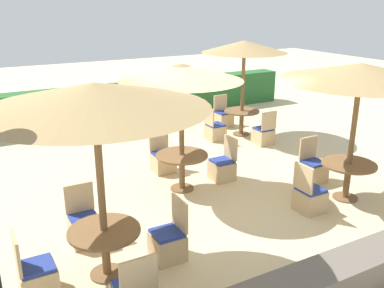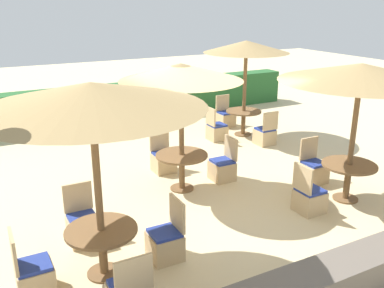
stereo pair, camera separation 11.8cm
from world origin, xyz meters
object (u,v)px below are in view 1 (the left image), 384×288
Objects in this scene: round_table_back_right at (242,116)px; patio_chair_front_right_north at (313,169)px; patio_chair_front_left_west at (37,277)px; patio_chair_front_left_east at (168,242)px; round_table_front_left at (105,240)px; patio_chair_back_right_south at (264,135)px; parasol_center at (181,73)px; patio_chair_back_right_west at (215,131)px; patio_chair_center_north at (163,160)px; round_table_center at (182,162)px; parasol_back_right at (244,47)px; patio_chair_back_right_north at (223,118)px; patio_chair_center_east at (223,168)px; patio_chair_front_right_west at (309,198)px; parasol_front_left at (94,96)px; parasol_front_right at (361,73)px; round_table_front_right at (348,171)px; patio_chair_front_left_north at (85,227)px.

round_table_back_right is 3.52m from patio_chair_front_right_north.
patio_chair_front_left_east is at bearing 88.10° from patio_chair_front_left_west.
patio_chair_back_right_south is (5.48, 3.54, -0.28)m from round_table_front_left.
patio_chair_back_right_south is at bearing 24.87° from parasol_center.
patio_chair_center_north is at bearing -58.00° from patio_chair_back_right_west.
parasol_back_right reaches higher than round_table_center.
patio_chair_front_right_north is at bearing 141.73° from patio_chair_center_north.
round_table_back_right is 1.06× the size of patio_chair_back_right_west.
patio_chair_back_right_north is at bearing 88.29° from parasol_back_right.
patio_chair_center_east and patio_chair_front_right_west have the same top height.
patio_chair_front_left_east is 3.12m from patio_chair_center_east.
round_table_back_right is 1.03m from patio_chair_back_right_north.
patio_chair_back_right_south reaches higher than round_table_center.
round_table_center is at bearing 42.15° from parasol_front_left.
round_table_center is at bearing -141.13° from patio_chair_front_right_west.
round_table_back_right is 4.75m from patio_chair_front_right_west.
patio_chair_front_right_west is at bearing -177.01° from parasol_front_right.
round_table_front_left is 1.00× the size of round_table_back_right.
patio_chair_back_right_west is 4.37m from round_table_front_right.
patio_chair_front_left_west is 0.94× the size of round_table_back_right.
parasol_center is at bearing 42.15° from round_table_front_left.
patio_chair_front_left_north is 5.41m from parasol_front_right.
patio_chair_front_left_west is at bearing 43.54° from patio_chair_center_north.
parasol_front_left is 2.77× the size of round_table_center.
round_table_back_right is at bearing 93.15° from patio_chair_back_right_west.
patio_chair_front_left_east is 4.09m from patio_chair_front_right_north.
round_table_center is at bearing 180.00° from parasol_center.
parasol_front_left reaches higher than patio_chair_front_left_east.
parasol_center is (3.18, 2.03, 2.11)m from patio_chair_front_left_west.
patio_chair_front_left_east is 6.44m from round_table_back_right.
parasol_center is (2.28, 1.04, 2.11)m from patio_chair_front_left_north.
round_table_front_right is at bearing -36.49° from round_table_center.
patio_chair_front_left_east and patio_chair_center_north have the same top height.
parasol_back_right is at bearing 81.98° from round_table_front_right.
parasol_front_right is 2.84× the size of round_table_front_right.
patio_chair_front_left_north is 6.89m from parasol_back_right.
parasol_center is 3.50m from patio_chair_front_right_north.
parasol_front_left reaches higher than patio_chair_center_east.
patio_chair_front_left_east is 0.91× the size of round_table_front_right.
parasol_front_left is 3.11× the size of patio_chair_back_right_west.
round_table_front_left is 0.95× the size of round_table_center.
parasol_back_right reaches higher than parasol_front_right.
patio_chair_front_right_north is at bearing -20.34° from parasol_center.
patio_chair_front_right_north is at bearing -99.62° from round_table_back_right.
patio_chair_front_left_north is 0.32× the size of parasol_front_right.
parasol_front_left is at bearing -147.17° from patio_chair_back_right_south.
patio_chair_front_right_north is (2.62, -0.97, -2.11)m from parasol_center.
parasol_front_right is at bearing -87.41° from patio_chair_front_left_east.
patio_chair_front_left_east is at bearing -122.18° from parasol_center.
patio_chair_back_right_south is (0.02, -0.99, -0.28)m from round_table_back_right.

